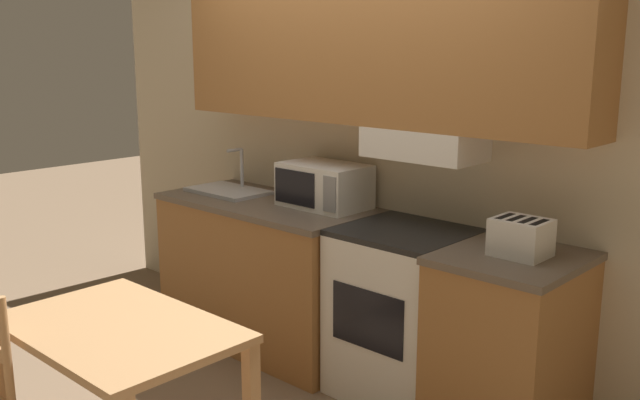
{
  "coord_description": "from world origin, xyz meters",
  "views": [
    {
      "loc": [
        2.56,
        -3.27,
        1.89
      ],
      "look_at": [
        0.05,
        -0.58,
        1.08
      ],
      "focal_mm": 40.0,
      "sensor_mm": 36.0,
      "label": 1
    }
  ],
  "objects_px": {
    "microwave": "(324,185)",
    "dining_table": "(119,349)",
    "sink_basin": "(228,190)",
    "toaster": "(521,237)",
    "stove_range": "(403,313)"
  },
  "relations": [
    {
      "from": "stove_range",
      "to": "microwave",
      "type": "xyz_separation_m",
      "value": [
        -0.68,
        0.1,
        0.6
      ]
    },
    {
      "from": "microwave",
      "to": "dining_table",
      "type": "distance_m",
      "value": 1.67
    },
    {
      "from": "sink_basin",
      "to": "dining_table",
      "type": "xyz_separation_m",
      "value": [
        1.03,
        -1.46,
        -0.33
      ]
    },
    {
      "from": "sink_basin",
      "to": "microwave",
      "type": "bearing_deg",
      "value": 9.62
    },
    {
      "from": "dining_table",
      "to": "sink_basin",
      "type": "bearing_deg",
      "value": 125.03
    },
    {
      "from": "dining_table",
      "to": "stove_range",
      "type": "bearing_deg",
      "value": 75.02
    },
    {
      "from": "microwave",
      "to": "dining_table",
      "type": "bearing_deg",
      "value": -79.93
    },
    {
      "from": "sink_basin",
      "to": "stove_range",
      "type": "bearing_deg",
      "value": 0.89
    },
    {
      "from": "microwave",
      "to": "sink_basin",
      "type": "height_order",
      "value": "sink_basin"
    },
    {
      "from": "toaster",
      "to": "dining_table",
      "type": "xyz_separation_m",
      "value": [
        -1.06,
        -1.46,
        -0.4
      ]
    },
    {
      "from": "microwave",
      "to": "dining_table",
      "type": "relative_size",
      "value": 0.49
    },
    {
      "from": "stove_range",
      "to": "dining_table",
      "type": "relative_size",
      "value": 0.89
    },
    {
      "from": "stove_range",
      "to": "toaster",
      "type": "bearing_deg",
      "value": -1.8
    },
    {
      "from": "toaster",
      "to": "microwave",
      "type": "bearing_deg",
      "value": 174.7
    },
    {
      "from": "stove_range",
      "to": "toaster",
      "type": "height_order",
      "value": "toaster"
    }
  ]
}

